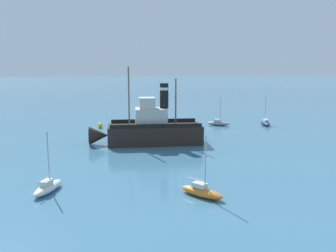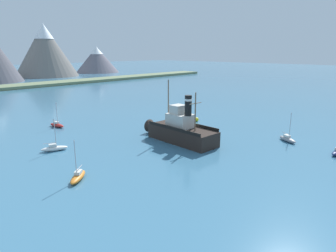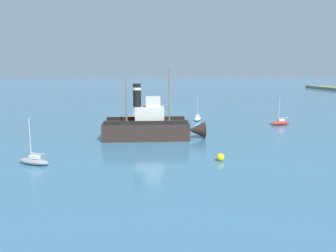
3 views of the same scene
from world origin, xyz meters
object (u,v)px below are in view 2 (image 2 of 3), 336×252
(mooring_buoy, at_px, (197,119))
(sailboat_white, at_px, (54,148))
(old_tugboat, at_px, (180,130))
(sailboat_orange, at_px, (78,176))
(sailboat_red, at_px, (57,125))
(sailboat_grey, at_px, (287,139))

(mooring_buoy, bearing_deg, sailboat_white, 172.53)
(sailboat_white, relative_size, mooring_buoy, 5.75)
(old_tugboat, height_order, mooring_buoy, old_tugboat)
(sailboat_orange, distance_m, mooring_buoy, 33.63)
(sailboat_white, height_order, mooring_buoy, sailboat_white)
(sailboat_orange, distance_m, sailboat_red, 27.11)
(sailboat_grey, relative_size, sailboat_white, 1.00)
(sailboat_orange, xyz_separation_m, mooring_buoy, (32.67, 7.98, -0.00))
(sailboat_red, xyz_separation_m, mooring_buoy, (22.37, -17.10, -0.00))
(sailboat_grey, xyz_separation_m, mooring_buoy, (1.09, 19.66, -0.00))
(old_tugboat, height_order, sailboat_white, old_tugboat)
(sailboat_red, bearing_deg, old_tugboat, -68.48)
(sailboat_orange, bearing_deg, mooring_buoy, 13.73)
(sailboat_grey, xyz_separation_m, sailboat_white, (-28.48, 23.54, 0.00))
(old_tugboat, relative_size, sailboat_white, 2.98)
(sailboat_orange, bearing_deg, sailboat_grey, -20.30)
(old_tugboat, bearing_deg, sailboat_white, 147.79)
(old_tugboat, height_order, sailboat_red, old_tugboat)
(old_tugboat, relative_size, sailboat_red, 2.98)
(sailboat_red, bearing_deg, sailboat_grey, -59.93)
(sailboat_grey, distance_m, sailboat_red, 42.48)
(sailboat_white, xyz_separation_m, sailboat_red, (7.20, 13.22, 0.00))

